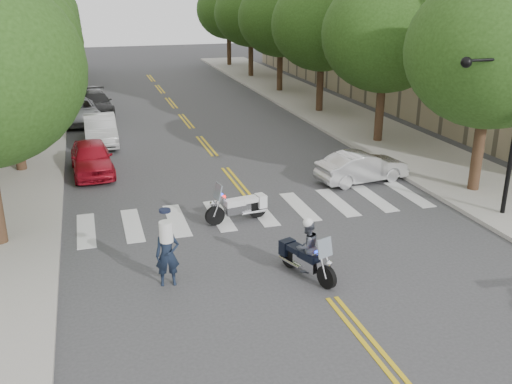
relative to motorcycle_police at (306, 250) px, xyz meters
name	(u,v)px	position (x,y,z in m)	size (l,w,h in m)	color
ground	(332,298)	(0.23, -1.37, -0.81)	(140.00, 140.00, 0.00)	#38383A
sidewalk_left	(21,131)	(-9.27, 20.63, -0.73)	(5.00, 60.00, 0.15)	#9E9991
sidewalk_right	(329,111)	(9.73, 20.63, -0.73)	(5.00, 60.00, 0.15)	#9E9991
tree_l_1	(4,44)	(-8.57, 12.63, 4.75)	(6.40, 6.40, 8.45)	#382316
tree_l_2	(20,31)	(-8.57, 20.63, 4.75)	(6.40, 6.40, 8.45)	#382316
tree_l_3	(31,22)	(-8.57, 28.63, 4.75)	(6.40, 6.40, 8.45)	#382316
tree_l_4	(38,16)	(-8.57, 36.63, 4.75)	(6.40, 6.40, 8.45)	#382316
tree_l_5	(43,12)	(-8.57, 44.63, 4.75)	(6.40, 6.40, 8.45)	#382316
tree_r_0	(492,51)	(9.03, 4.63, 4.75)	(6.40, 6.40, 8.45)	#382316
tree_r_1	(385,34)	(9.03, 12.63, 4.75)	(6.40, 6.40, 8.45)	#382316
tree_r_2	(322,25)	(9.03, 20.63, 4.75)	(6.40, 6.40, 8.45)	#382316
tree_r_3	(280,18)	(9.03, 28.63, 4.75)	(6.40, 6.40, 8.45)	#382316
tree_r_4	(251,13)	(9.03, 36.63, 4.75)	(6.40, 6.40, 8.45)	#382316
tree_r_5	(228,10)	(9.03, 44.63, 4.75)	(6.40, 6.40, 8.45)	#382316
traffic_signal_pole	(506,116)	(7.95, 2.12, 2.92)	(2.82, 0.42, 6.00)	black
motorcycle_police	(306,250)	(0.00, 0.00, 0.00)	(1.04, 2.15, 1.81)	black
motorcycle_parked	(242,206)	(-0.65, 4.51, -0.29)	(2.31, 0.78, 1.50)	black
officer_standing	(167,255)	(-3.82, 0.63, 0.10)	(0.66, 0.43, 1.81)	#151F31
convertible	(362,167)	(5.33, 7.13, -0.16)	(1.37, 3.94, 1.30)	silver
parked_car_a	(92,158)	(-5.55, 11.53, -0.08)	(1.72, 4.26, 1.45)	#AE1222
parked_car_b	(100,130)	(-4.97, 16.63, -0.05)	(1.59, 4.56, 1.50)	silver
parked_car_c	(78,111)	(-6.07, 22.13, -0.09)	(2.38, 5.16, 1.43)	gray
parked_car_d	(96,103)	(-4.97, 24.37, -0.10)	(1.97, 4.85, 1.41)	black
parked_car_e	(94,95)	(-4.97, 28.13, -0.20)	(1.42, 3.53, 1.20)	#97979C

